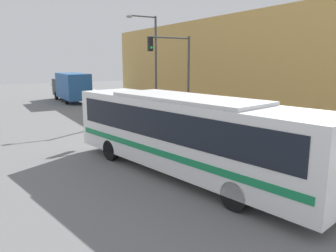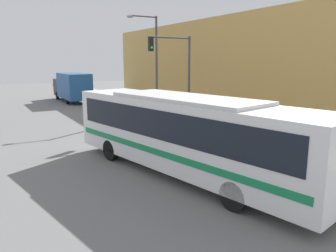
{
  "view_description": "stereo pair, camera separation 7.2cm",
  "coord_description": "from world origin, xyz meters",
  "px_view_note": "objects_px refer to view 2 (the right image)",
  "views": [
    {
      "loc": [
        -7.83,
        -8.27,
        4.43
      ],
      "look_at": [
        0.0,
        4.95,
        1.34
      ],
      "focal_mm": 35.0,
      "sensor_mm": 36.0,
      "label": 1
    },
    {
      "loc": [
        -7.77,
        -8.31,
        4.43
      ],
      "look_at": [
        0.0,
        4.95,
        1.34
      ],
      "focal_mm": 35.0,
      "sensor_mm": 36.0,
      "label": 2
    }
  ],
  "objects_px": {
    "pedestrian_near_corner": "(223,114)",
    "street_lamp": "(153,56)",
    "delivery_truck": "(72,86)",
    "traffic_light_pole": "(176,64)",
    "fire_hydrant": "(235,128)",
    "city_bus": "(185,130)",
    "parking_meter": "(219,117)"
  },
  "relations": [
    {
      "from": "fire_hydrant",
      "to": "street_lamp",
      "type": "height_order",
      "value": "street_lamp"
    },
    {
      "from": "delivery_truck",
      "to": "parking_meter",
      "type": "relative_size",
      "value": 6.83
    },
    {
      "from": "fire_hydrant",
      "to": "pedestrian_near_corner",
      "type": "bearing_deg",
      "value": 71.57
    },
    {
      "from": "street_lamp",
      "to": "pedestrian_near_corner",
      "type": "height_order",
      "value": "street_lamp"
    },
    {
      "from": "traffic_light_pole",
      "to": "parking_meter",
      "type": "bearing_deg",
      "value": -75.87
    },
    {
      "from": "city_bus",
      "to": "fire_hydrant",
      "type": "bearing_deg",
      "value": 21.19
    },
    {
      "from": "delivery_truck",
      "to": "pedestrian_near_corner",
      "type": "xyz_separation_m",
      "value": [
        4.46,
        -20.05,
        -0.57
      ]
    },
    {
      "from": "parking_meter",
      "to": "street_lamp",
      "type": "distance_m",
      "value": 9.37
    },
    {
      "from": "traffic_light_pole",
      "to": "parking_meter",
      "type": "xyz_separation_m",
      "value": [
        0.91,
        -3.6,
        -3.19
      ]
    },
    {
      "from": "street_lamp",
      "to": "fire_hydrant",
      "type": "bearing_deg",
      "value": -89.53
    },
    {
      "from": "city_bus",
      "to": "street_lamp",
      "type": "relative_size",
      "value": 1.54
    },
    {
      "from": "delivery_truck",
      "to": "pedestrian_near_corner",
      "type": "distance_m",
      "value": 20.55
    },
    {
      "from": "traffic_light_pole",
      "to": "fire_hydrant",
      "type": "bearing_deg",
      "value": -79.99
    },
    {
      "from": "fire_hydrant",
      "to": "pedestrian_near_corner",
      "type": "height_order",
      "value": "pedestrian_near_corner"
    },
    {
      "from": "city_bus",
      "to": "street_lamp",
      "type": "height_order",
      "value": "street_lamp"
    },
    {
      "from": "street_lamp",
      "to": "pedestrian_near_corner",
      "type": "bearing_deg",
      "value": -85.18
    },
    {
      "from": "delivery_truck",
      "to": "pedestrian_near_corner",
      "type": "relative_size",
      "value": 4.46
    },
    {
      "from": "traffic_light_pole",
      "to": "street_lamp",
      "type": "distance_m",
      "value": 5.07
    },
    {
      "from": "city_bus",
      "to": "delivery_truck",
      "type": "distance_m",
      "value": 25.89
    },
    {
      "from": "delivery_truck",
      "to": "street_lamp",
      "type": "height_order",
      "value": "street_lamp"
    },
    {
      "from": "traffic_light_pole",
      "to": "delivery_truck",
      "type": "bearing_deg",
      "value": 99.93
    },
    {
      "from": "parking_meter",
      "to": "street_lamp",
      "type": "xyz_separation_m",
      "value": [
        -0.08,
        8.57,
        3.78
      ]
    },
    {
      "from": "delivery_truck",
      "to": "parking_meter",
      "type": "xyz_separation_m",
      "value": [
        3.84,
        -20.36,
        -0.69
      ]
    },
    {
      "from": "pedestrian_near_corner",
      "to": "street_lamp",
      "type": "bearing_deg",
      "value": 94.82
    },
    {
      "from": "pedestrian_near_corner",
      "to": "parking_meter",
      "type": "bearing_deg",
      "value": -153.34
    },
    {
      "from": "street_lamp",
      "to": "pedestrian_near_corner",
      "type": "xyz_separation_m",
      "value": [
        0.7,
        -8.27,
        -3.66
      ]
    },
    {
      "from": "traffic_light_pole",
      "to": "street_lamp",
      "type": "xyz_separation_m",
      "value": [
        0.82,
        4.97,
        0.58
      ]
    },
    {
      "from": "pedestrian_near_corner",
      "to": "traffic_light_pole",
      "type": "bearing_deg",
      "value": 114.78
    },
    {
      "from": "delivery_truck",
      "to": "fire_hydrant",
      "type": "xyz_separation_m",
      "value": [
        3.84,
        -21.89,
        -1.13
      ]
    },
    {
      "from": "city_bus",
      "to": "parking_meter",
      "type": "bearing_deg",
      "value": 30.31
    },
    {
      "from": "city_bus",
      "to": "street_lamp",
      "type": "bearing_deg",
      "value": 55.39
    },
    {
      "from": "street_lamp",
      "to": "delivery_truck",
      "type": "bearing_deg",
      "value": 107.69
    }
  ]
}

